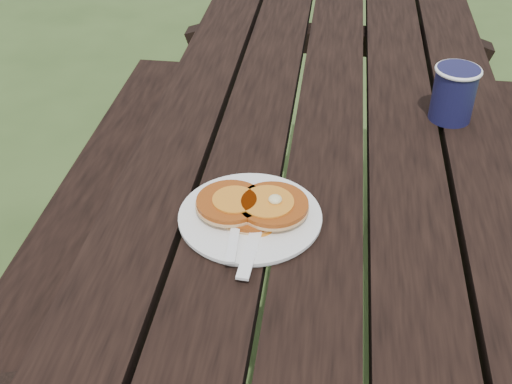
# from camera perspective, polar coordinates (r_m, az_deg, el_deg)

# --- Properties ---
(ground) EXTENTS (60.00, 60.00, 0.00)m
(ground) POSITION_cam_1_polar(r_m,az_deg,el_deg) (1.82, 4.78, -15.36)
(ground) COLOR #30461E
(ground) RESTS_ON ground
(picnic_table) EXTENTS (1.36, 1.80, 0.75)m
(picnic_table) POSITION_cam_1_polar(r_m,az_deg,el_deg) (1.54, 5.47, -6.97)
(picnic_table) COLOR black
(picnic_table) RESTS_ON ground
(plate) EXTENTS (0.28, 0.28, 0.01)m
(plate) POSITION_cam_1_polar(r_m,az_deg,el_deg) (1.07, -0.53, -2.27)
(plate) COLOR white
(plate) RESTS_ON picnic_table
(pancake_stack) EXTENTS (0.19, 0.12, 0.04)m
(pancake_stack) POSITION_cam_1_polar(r_m,az_deg,el_deg) (1.07, -0.28, -1.21)
(pancake_stack) COLOR #A24612
(pancake_stack) RESTS_ON plate
(knife) EXTENTS (0.03, 0.18, 0.00)m
(knife) POSITION_cam_1_polar(r_m,az_deg,el_deg) (1.02, -0.20, -4.27)
(knife) COLOR white
(knife) RESTS_ON plate
(fork) EXTENTS (0.04, 0.16, 0.01)m
(fork) POSITION_cam_1_polar(r_m,az_deg,el_deg) (1.01, -1.99, -4.19)
(fork) COLOR white
(fork) RESTS_ON plate
(coffee_cup) EXTENTS (0.09, 0.09, 0.11)m
(coffee_cup) POSITION_cam_1_polar(r_m,az_deg,el_deg) (1.38, 17.22, 8.58)
(coffee_cup) COLOR #15153B
(coffee_cup) RESTS_ON picnic_table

